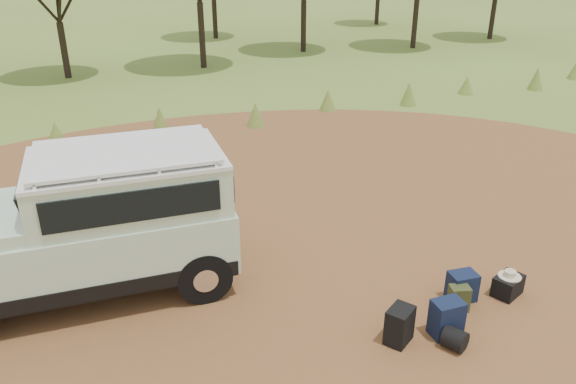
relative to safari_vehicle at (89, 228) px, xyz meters
name	(u,v)px	position (x,y,z in m)	size (l,w,h in m)	color
ground	(268,279)	(2.84, -0.89, -1.22)	(140.00, 140.00, 0.00)	olive
dirt_clearing	(268,278)	(2.84, -0.89, -1.21)	(23.00, 23.00, 0.01)	brown
grass_fringe	(165,123)	(2.95, 7.78, -0.81)	(36.60, 1.60, 0.90)	olive
safari_vehicle	(89,228)	(0.00, 0.00, 0.00)	(5.36, 2.51, 2.52)	beige
walking_staff	(44,248)	(-0.75, 0.47, -0.44)	(0.04, 0.04, 1.60)	brown
backpack_black	(399,325)	(4.00, -3.30, -0.92)	(0.43, 0.32, 0.59)	black
backpack_navy	(447,318)	(4.76, -3.46, -0.91)	(0.47, 0.33, 0.61)	#121D3A
backpack_olive	(459,298)	(5.36, -3.03, -0.99)	(0.32, 0.23, 0.45)	#3D421E
duffel_navy	(462,286)	(5.60, -2.81, -0.96)	(0.46, 0.34, 0.51)	#121D3A
hard_case	(508,286)	(6.42, -3.03, -1.03)	(0.52, 0.37, 0.37)	black
stuff_sack	(455,339)	(4.68, -3.77, -1.05)	(0.33, 0.33, 0.33)	black
safari_hat	(510,275)	(6.42, -3.03, -0.81)	(0.39, 0.39, 0.11)	beige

